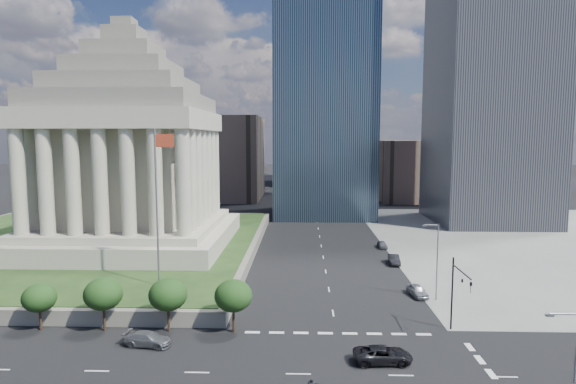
{
  "coord_description": "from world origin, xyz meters",
  "views": [
    {
      "loc": [
        -3.71,
        -35.32,
        20.64
      ],
      "look_at": [
        -5.19,
        14.35,
        15.11
      ],
      "focal_mm": 30.0,
      "sensor_mm": 36.0,
      "label": 1
    }
  ],
  "objects_px": {
    "war_memorial": "(128,134)",
    "pickup_truck": "(383,355)",
    "traffic_signal_ne": "(458,287)",
    "suv_grey": "(148,339)",
    "flagpole": "(158,199)",
    "street_lamp_north": "(436,257)",
    "street_lamp_south": "(572,378)",
    "parked_sedan_far": "(382,245)",
    "parked_sedan_mid": "(394,260)",
    "parked_sedan_near": "(417,291)"
  },
  "relations": [
    {
      "from": "parked_sedan_mid",
      "to": "parked_sedan_near",
      "type": "bearing_deg",
      "value": -87.22
    },
    {
      "from": "flagpole",
      "to": "street_lamp_north",
      "type": "distance_m",
      "value": 35.95
    },
    {
      "from": "flagpole",
      "to": "street_lamp_south",
      "type": "height_order",
      "value": "flagpole"
    },
    {
      "from": "war_memorial",
      "to": "traffic_signal_ne",
      "type": "height_order",
      "value": "war_memorial"
    },
    {
      "from": "flagpole",
      "to": "pickup_truck",
      "type": "height_order",
      "value": "flagpole"
    },
    {
      "from": "pickup_truck",
      "to": "parked_sedan_near",
      "type": "relative_size",
      "value": 1.26
    },
    {
      "from": "traffic_signal_ne",
      "to": "parked_sedan_near",
      "type": "relative_size",
      "value": 1.85
    },
    {
      "from": "war_memorial",
      "to": "parked_sedan_far",
      "type": "height_order",
      "value": "war_memorial"
    },
    {
      "from": "street_lamp_south",
      "to": "parked_sedan_far",
      "type": "xyz_separation_m",
      "value": [
        -1.83,
        60.55,
        -5.0
      ]
    },
    {
      "from": "traffic_signal_ne",
      "to": "pickup_truck",
      "type": "height_order",
      "value": "traffic_signal_ne"
    },
    {
      "from": "flagpole",
      "to": "suv_grey",
      "type": "xyz_separation_m",
      "value": [
        2.73,
        -13.64,
        -12.41
      ]
    },
    {
      "from": "street_lamp_south",
      "to": "parked_sedan_mid",
      "type": "relative_size",
      "value": 2.18
    },
    {
      "from": "street_lamp_north",
      "to": "flagpole",
      "type": "bearing_deg",
      "value": -178.37
    },
    {
      "from": "pickup_truck",
      "to": "parked_sedan_mid",
      "type": "distance_m",
      "value": 36.19
    },
    {
      "from": "street_lamp_south",
      "to": "parked_sedan_mid",
      "type": "bearing_deg",
      "value": 92.15
    },
    {
      "from": "parked_sedan_far",
      "to": "parked_sedan_mid",
      "type": "bearing_deg",
      "value": -91.35
    },
    {
      "from": "war_memorial",
      "to": "parked_sedan_far",
      "type": "relative_size",
      "value": 10.1
    },
    {
      "from": "war_memorial",
      "to": "parked_sedan_near",
      "type": "bearing_deg",
      "value": -25.24
    },
    {
      "from": "flagpole",
      "to": "traffic_signal_ne",
      "type": "distance_m",
      "value": 36.69
    },
    {
      "from": "pickup_truck",
      "to": "flagpole",
      "type": "bearing_deg",
      "value": 54.12
    },
    {
      "from": "suv_grey",
      "to": "parked_sedan_near",
      "type": "relative_size",
      "value": 1.12
    },
    {
      "from": "flagpole",
      "to": "parked_sedan_near",
      "type": "distance_m",
      "value": 35.64
    },
    {
      "from": "parked_sedan_far",
      "to": "traffic_signal_ne",
      "type": "bearing_deg",
      "value": -89.95
    },
    {
      "from": "street_lamp_north",
      "to": "parked_sedan_mid",
      "type": "bearing_deg",
      "value": 95.87
    },
    {
      "from": "traffic_signal_ne",
      "to": "parked_sedan_near",
      "type": "xyz_separation_m",
      "value": [
        -1.0,
        12.86,
        -4.51
      ]
    },
    {
      "from": "pickup_truck",
      "to": "parked_sedan_mid",
      "type": "bearing_deg",
      "value": -15.27
    },
    {
      "from": "parked_sedan_near",
      "to": "street_lamp_north",
      "type": "bearing_deg",
      "value": -49.31
    },
    {
      "from": "flagpole",
      "to": "parked_sedan_far",
      "type": "xyz_separation_m",
      "value": [
        33.33,
        30.55,
        -12.46
      ]
    },
    {
      "from": "war_memorial",
      "to": "pickup_truck",
      "type": "height_order",
      "value": "war_memorial"
    },
    {
      "from": "traffic_signal_ne",
      "to": "suv_grey",
      "type": "xyz_separation_m",
      "value": [
        -31.6,
        -3.33,
        -4.55
      ]
    },
    {
      "from": "traffic_signal_ne",
      "to": "suv_grey",
      "type": "bearing_deg",
      "value": -173.98
    },
    {
      "from": "street_lamp_north",
      "to": "parked_sedan_far",
      "type": "xyz_separation_m",
      "value": [
        -1.83,
        29.55,
        -5.0
      ]
    },
    {
      "from": "street_lamp_south",
      "to": "street_lamp_north",
      "type": "xyz_separation_m",
      "value": [
        0.0,
        31.0,
        0.0
      ]
    },
    {
      "from": "street_lamp_south",
      "to": "war_memorial",
      "type": "bearing_deg",
      "value": 131.23
    },
    {
      "from": "parked_sedan_mid",
      "to": "street_lamp_north",
      "type": "bearing_deg",
      "value": -81.35
    },
    {
      "from": "war_memorial",
      "to": "flagpole",
      "type": "height_order",
      "value": "war_memorial"
    },
    {
      "from": "street_lamp_north",
      "to": "parked_sedan_far",
      "type": "bearing_deg",
      "value": 93.54
    },
    {
      "from": "street_lamp_south",
      "to": "suv_grey",
      "type": "distance_m",
      "value": 36.66
    },
    {
      "from": "suv_grey",
      "to": "war_memorial",
      "type": "bearing_deg",
      "value": 31.0
    },
    {
      "from": "pickup_truck",
      "to": "parked_sedan_near",
      "type": "distance_m",
      "value": 20.62
    },
    {
      "from": "street_lamp_north",
      "to": "parked_sedan_near",
      "type": "distance_m",
      "value": 5.48
    },
    {
      "from": "war_memorial",
      "to": "street_lamp_north",
      "type": "bearing_deg",
      "value": -25.92
    },
    {
      "from": "parked_sedan_mid",
      "to": "pickup_truck",
      "type": "bearing_deg",
      "value": -99.51
    },
    {
      "from": "flagpole",
      "to": "parked_sedan_far",
      "type": "relative_size",
      "value": 5.18
    },
    {
      "from": "suv_grey",
      "to": "parked_sedan_near",
      "type": "bearing_deg",
      "value": -52.71
    },
    {
      "from": "pickup_truck",
      "to": "street_lamp_south",
      "type": "bearing_deg",
      "value": -147.58
    },
    {
      "from": "suv_grey",
      "to": "parked_sedan_mid",
      "type": "xyz_separation_m",
      "value": [
        30.6,
        32.41,
        0.05
      ]
    },
    {
      "from": "war_memorial",
      "to": "parked_sedan_near",
      "type": "distance_m",
      "value": 54.38
    },
    {
      "from": "traffic_signal_ne",
      "to": "street_lamp_south",
      "type": "distance_m",
      "value": 19.72
    },
    {
      "from": "war_memorial",
      "to": "parked_sedan_far",
      "type": "xyz_separation_m",
      "value": [
        45.5,
        6.55,
        -20.74
      ]
    }
  ]
}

